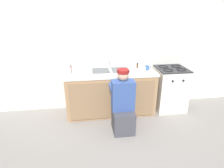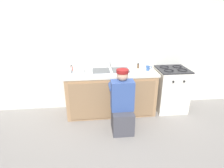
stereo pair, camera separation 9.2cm
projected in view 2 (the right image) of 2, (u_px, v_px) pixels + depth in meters
The scene contains 12 objects.
ground_plane at pixel (113, 119), 3.68m from camera, with size 12.00×12.00×0.00m, color gray.
back_wall at pixel (109, 49), 3.81m from camera, with size 6.00×0.10×2.50m, color silver.
counter_cabinet at pixel (111, 94), 3.79m from camera, with size 1.74×0.62×0.84m.
countertop at pixel (111, 73), 3.63m from camera, with size 1.78×0.62×0.04m, color beige.
sink_double_basin at pixel (111, 71), 3.62m from camera, with size 0.80×0.44×0.19m.
stove_range at pixel (170, 89), 3.91m from camera, with size 0.61×0.62×0.91m.
plumber_person at pixel (122, 107), 3.20m from camera, with size 0.42×0.61×1.10m.
coffee_mug at pixel (148, 68), 3.69m from camera, with size 0.13×0.08×0.09m.
water_glass at pixel (145, 70), 3.56m from camera, with size 0.06×0.06×0.10m.
spice_bottle_pepper at pixel (138, 66), 3.83m from camera, with size 0.04×0.04×0.10m.
dish_rack_tray at pixel (78, 72), 3.54m from camera, with size 0.28×0.22×0.11m.
spice_bottle_red at pixel (72, 68), 3.68m from camera, with size 0.04×0.04×0.10m.
Camera 2 is at (-0.36, -3.13, 2.01)m, focal length 30.00 mm.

